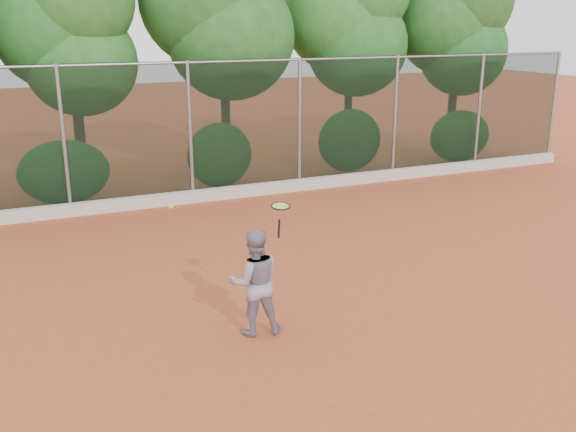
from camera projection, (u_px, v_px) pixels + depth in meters
name	position (u px, v px, depth m)	size (l,w,h in m)	color
ground	(313.00, 307.00, 10.33)	(80.00, 80.00, 0.00)	#A64727
concrete_curb	(195.00, 196.00, 16.25)	(24.00, 0.20, 0.30)	beige
tennis_player	(254.00, 282.00, 9.26)	(0.78, 0.61, 1.60)	gray
chainlink_fence	(190.00, 128.00, 15.91)	(24.09, 0.09, 3.50)	black
foliage_backdrop	(145.00, 21.00, 16.69)	(23.70, 3.63, 7.55)	#442E1A
tennis_racket	(280.00, 209.00, 8.99)	(0.30, 0.30, 0.52)	black
tennis_ball_in_flight	(171.00, 207.00, 9.07)	(0.07, 0.07, 0.07)	#A8C62D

